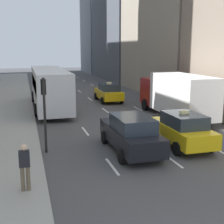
% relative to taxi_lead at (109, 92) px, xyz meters
% --- Properties ---
extents(lane_markings, '(5.72, 56.00, 0.01)m').
position_rel_taxi_lead_xyz_m(lane_markings, '(-1.40, -1.12, -0.87)').
color(lane_markings, white).
rests_on(lane_markings, ground).
extents(taxi_lead, '(2.02, 4.40, 1.87)m').
position_rel_taxi_lead_xyz_m(taxi_lead, '(0.00, 0.00, 0.00)').
color(taxi_lead, yellow).
rests_on(taxi_lead, ground).
extents(taxi_second, '(2.02, 4.40, 1.87)m').
position_rel_taxi_lead_xyz_m(taxi_second, '(0.00, -14.30, 0.00)').
color(taxi_second, yellow).
rests_on(taxi_second, ground).
extents(sedan_black_near, '(2.02, 4.95, 1.79)m').
position_rel_taxi_lead_xyz_m(sedan_black_near, '(-2.80, -14.45, 0.03)').
color(sedan_black_near, black).
rests_on(sedan_black_near, ground).
extents(city_bus, '(2.80, 11.61, 3.25)m').
position_rel_taxi_lead_xyz_m(city_bus, '(-5.61, -1.90, 0.91)').
color(city_bus, silver).
rests_on(city_bus, ground).
extents(box_truck, '(2.58, 8.40, 3.15)m').
position_rel_taxi_lead_xyz_m(box_truck, '(2.80, -8.14, 0.83)').
color(box_truck, maroon).
rests_on(box_truck, ground).
extents(pedestrian_mid_block, '(0.36, 0.22, 1.65)m').
position_rel_taxi_lead_xyz_m(pedestrian_mid_block, '(-7.73, -17.81, 0.19)').
color(pedestrian_mid_block, brown).
rests_on(pedestrian_mid_block, sidewalk_left).
extents(traffic_light_pole, '(0.24, 0.42, 3.60)m').
position_rel_taxi_lead_xyz_m(traffic_light_pole, '(-6.75, -13.39, 1.53)').
color(traffic_light_pole, black).
rests_on(traffic_light_pole, ground).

